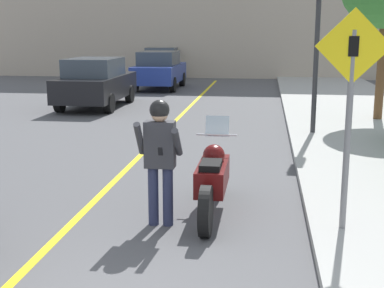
{
  "coord_description": "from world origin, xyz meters",
  "views": [
    {
      "loc": [
        1.98,
        -4.09,
        2.6
      ],
      "look_at": [
        0.95,
        3.44,
        0.98
      ],
      "focal_mm": 50.0,
      "sensor_mm": 36.0,
      "label": 1
    }
  ],
  "objects_px": {
    "crossing_sign": "(350,100)",
    "parked_car_blue": "(159,70)",
    "parked_car_black": "(96,82)",
    "traffic_light": "(318,18)",
    "person_biker": "(160,150)",
    "motorcycle": "(213,179)",
    "parked_car_white": "(163,62)"
  },
  "relations": [
    {
      "from": "traffic_light",
      "to": "crossing_sign",
      "type": "bearing_deg",
      "value": -91.45
    },
    {
      "from": "crossing_sign",
      "to": "parked_car_blue",
      "type": "xyz_separation_m",
      "value": [
        -5.77,
        17.09,
        -0.92
      ]
    },
    {
      "from": "traffic_light",
      "to": "parked_car_white",
      "type": "height_order",
      "value": "traffic_light"
    },
    {
      "from": "traffic_light",
      "to": "parked_car_black",
      "type": "distance_m",
      "value": 8.45
    },
    {
      "from": "parked_car_black",
      "to": "traffic_light",
      "type": "bearing_deg",
      "value": -32.27
    },
    {
      "from": "crossing_sign",
      "to": "parked_car_blue",
      "type": "height_order",
      "value": "crossing_sign"
    },
    {
      "from": "motorcycle",
      "to": "crossing_sign",
      "type": "xyz_separation_m",
      "value": [
        1.74,
        -0.67,
        1.25
      ]
    },
    {
      "from": "crossing_sign",
      "to": "motorcycle",
      "type": "bearing_deg",
      "value": 158.76
    },
    {
      "from": "parked_car_blue",
      "to": "parked_car_white",
      "type": "relative_size",
      "value": 1.0
    },
    {
      "from": "crossing_sign",
      "to": "parked_car_blue",
      "type": "relative_size",
      "value": 0.65
    },
    {
      "from": "crossing_sign",
      "to": "traffic_light",
      "type": "bearing_deg",
      "value": 88.55
    },
    {
      "from": "motorcycle",
      "to": "parked_car_blue",
      "type": "relative_size",
      "value": 0.58
    },
    {
      "from": "motorcycle",
      "to": "traffic_light",
      "type": "relative_size",
      "value": 0.61
    },
    {
      "from": "person_biker",
      "to": "motorcycle",
      "type": "bearing_deg",
      "value": 41.24
    },
    {
      "from": "motorcycle",
      "to": "parked_car_white",
      "type": "height_order",
      "value": "parked_car_white"
    },
    {
      "from": "motorcycle",
      "to": "parked_car_blue",
      "type": "bearing_deg",
      "value": 103.81
    },
    {
      "from": "parked_car_blue",
      "to": "parked_car_white",
      "type": "bearing_deg",
      "value": 98.98
    },
    {
      "from": "crossing_sign",
      "to": "parked_car_black",
      "type": "xyz_separation_m",
      "value": [
        -6.77,
        10.99,
        -0.92
      ]
    },
    {
      "from": "person_biker",
      "to": "parked_car_blue",
      "type": "bearing_deg",
      "value": 101.27
    },
    {
      "from": "parked_car_white",
      "to": "traffic_light",
      "type": "bearing_deg",
      "value": -67.05
    },
    {
      "from": "parked_car_blue",
      "to": "parked_car_white",
      "type": "xyz_separation_m",
      "value": [
        -0.89,
        5.64,
        0.0
      ]
    },
    {
      "from": "crossing_sign",
      "to": "traffic_light",
      "type": "xyz_separation_m",
      "value": [
        0.17,
        6.61,
        1.11
      ]
    },
    {
      "from": "motorcycle",
      "to": "person_biker",
      "type": "xyz_separation_m",
      "value": [
        -0.65,
        -0.57,
        0.53
      ]
    },
    {
      "from": "person_biker",
      "to": "crossing_sign",
      "type": "distance_m",
      "value": 2.5
    },
    {
      "from": "traffic_light",
      "to": "motorcycle",
      "type": "bearing_deg",
      "value": -107.79
    },
    {
      "from": "traffic_light",
      "to": "parked_car_blue",
      "type": "bearing_deg",
      "value": 119.53
    },
    {
      "from": "motorcycle",
      "to": "parked_car_blue",
      "type": "height_order",
      "value": "parked_car_blue"
    },
    {
      "from": "motorcycle",
      "to": "person_biker",
      "type": "height_order",
      "value": "person_biker"
    },
    {
      "from": "motorcycle",
      "to": "parked_car_white",
      "type": "bearing_deg",
      "value": 102.59
    },
    {
      "from": "person_biker",
      "to": "parked_car_blue",
      "type": "xyz_separation_m",
      "value": [
        -3.39,
        16.98,
        -0.19
      ]
    },
    {
      "from": "person_biker",
      "to": "parked_car_blue",
      "type": "relative_size",
      "value": 0.41
    },
    {
      "from": "motorcycle",
      "to": "crossing_sign",
      "type": "relative_size",
      "value": 0.88
    }
  ]
}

